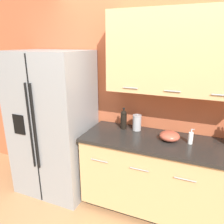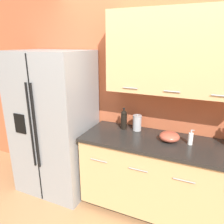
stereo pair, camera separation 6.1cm
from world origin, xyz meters
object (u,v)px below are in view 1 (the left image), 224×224
(wine_bottle, at_px, (124,119))
(mixing_bowl, at_px, (170,136))
(soap_dispenser, at_px, (191,138))
(refrigerator, at_px, (54,124))
(steel_canister, at_px, (137,123))

(wine_bottle, relative_size, mixing_bowl, 1.24)
(mixing_bowl, bearing_deg, wine_bottle, 167.31)
(wine_bottle, relative_size, soap_dispenser, 1.61)
(refrigerator, relative_size, mixing_bowl, 8.57)
(steel_canister, relative_size, mixing_bowl, 0.95)
(wine_bottle, distance_m, soap_dispenser, 0.80)
(refrigerator, bearing_deg, steel_canister, 12.20)
(steel_canister, xyz_separation_m, mixing_bowl, (0.41, -0.15, -0.04))
(soap_dispenser, bearing_deg, wine_bottle, 171.12)
(soap_dispenser, xyz_separation_m, mixing_bowl, (-0.21, -0.01, -0.02))
(wine_bottle, xyz_separation_m, soap_dispenser, (0.79, -0.12, -0.06))
(wine_bottle, bearing_deg, mixing_bowl, -12.69)
(wine_bottle, relative_size, steel_canister, 1.30)
(wine_bottle, height_order, soap_dispenser, wine_bottle)
(steel_canister, bearing_deg, refrigerator, -167.80)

